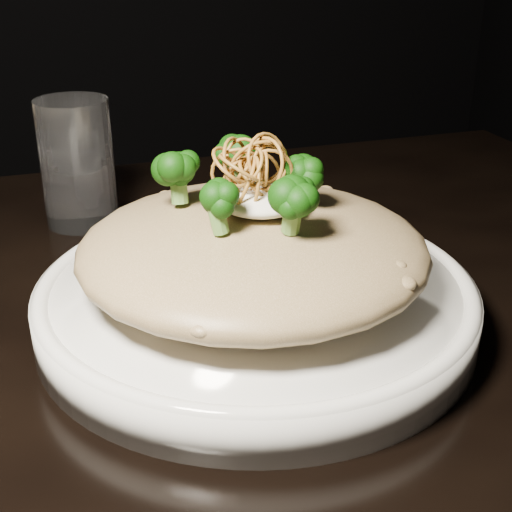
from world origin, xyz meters
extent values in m
cube|color=black|center=(0.00, 0.00, 0.73)|extent=(1.10, 0.80, 0.04)
cylinder|color=black|center=(0.48, 0.33, 0.35)|extent=(0.05, 0.05, 0.71)
cylinder|color=silver|center=(0.07, -0.02, 0.77)|extent=(0.32, 0.32, 0.03)
ellipsoid|color=brown|center=(0.06, -0.01, 0.81)|extent=(0.25, 0.25, 0.06)
ellipsoid|color=white|center=(0.07, -0.01, 0.85)|extent=(0.06, 0.06, 0.02)
cylinder|color=white|center=(-0.04, 0.23, 0.81)|extent=(0.08, 0.08, 0.12)
camera|label=1|loc=(-0.08, -0.46, 1.02)|focal=50.00mm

